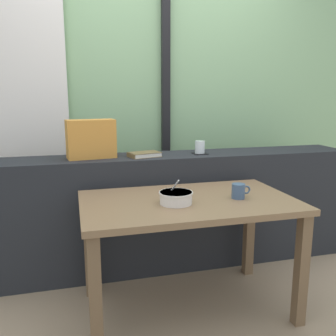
{
  "coord_description": "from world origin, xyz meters",
  "views": [
    {
      "loc": [
        -0.65,
        -1.94,
        1.27
      ],
      "look_at": [
        -0.05,
        0.33,
        0.79
      ],
      "focal_mm": 38.8,
      "sensor_mm": 36.0,
      "label": 1
    }
  ],
  "objects_px": {
    "coaster_square": "(200,154)",
    "throw_pillow": "(91,139)",
    "breakfast_table": "(188,216)",
    "juice_glass": "(200,148)",
    "closed_book": "(144,154)",
    "ceramic_mug": "(239,191)",
    "soup_bowl": "(176,198)"
  },
  "relations": [
    {
      "from": "throw_pillow",
      "to": "soup_bowl",
      "type": "bearing_deg",
      "value": -58.35
    },
    {
      "from": "coaster_square",
      "to": "closed_book",
      "type": "relative_size",
      "value": 0.42
    },
    {
      "from": "closed_book",
      "to": "ceramic_mug",
      "type": "relative_size",
      "value": 2.11
    },
    {
      "from": "breakfast_table",
      "to": "juice_glass",
      "type": "height_order",
      "value": "juice_glass"
    },
    {
      "from": "throw_pillow",
      "to": "ceramic_mug",
      "type": "bearing_deg",
      "value": -39.86
    },
    {
      "from": "soup_bowl",
      "to": "ceramic_mug",
      "type": "height_order",
      "value": "soup_bowl"
    },
    {
      "from": "closed_book",
      "to": "throw_pillow",
      "type": "bearing_deg",
      "value": 173.0
    },
    {
      "from": "ceramic_mug",
      "to": "soup_bowl",
      "type": "bearing_deg",
      "value": -178.94
    },
    {
      "from": "breakfast_table",
      "to": "ceramic_mug",
      "type": "bearing_deg",
      "value": -10.36
    },
    {
      "from": "soup_bowl",
      "to": "throw_pillow",
      "type": "bearing_deg",
      "value": 121.65
    },
    {
      "from": "juice_glass",
      "to": "breakfast_table",
      "type": "bearing_deg",
      "value": -115.27
    },
    {
      "from": "soup_bowl",
      "to": "ceramic_mug",
      "type": "xyz_separation_m",
      "value": [
        0.38,
        0.01,
        0.01
      ]
    },
    {
      "from": "ceramic_mug",
      "to": "juice_glass",
      "type": "bearing_deg",
      "value": 91.14
    },
    {
      "from": "coaster_square",
      "to": "soup_bowl",
      "type": "bearing_deg",
      "value": -119.73
    },
    {
      "from": "soup_bowl",
      "to": "breakfast_table",
      "type": "bearing_deg",
      "value": 33.01
    },
    {
      "from": "closed_book",
      "to": "ceramic_mug",
      "type": "bearing_deg",
      "value": -54.99
    },
    {
      "from": "breakfast_table",
      "to": "throw_pillow",
      "type": "bearing_deg",
      "value": 129.62
    },
    {
      "from": "coaster_square",
      "to": "throw_pillow",
      "type": "relative_size",
      "value": 0.31
    },
    {
      "from": "coaster_square",
      "to": "soup_bowl",
      "type": "xyz_separation_m",
      "value": [
        -0.36,
        -0.64,
        -0.13
      ]
    },
    {
      "from": "breakfast_table",
      "to": "closed_book",
      "type": "bearing_deg",
      "value": 104.31
    },
    {
      "from": "closed_book",
      "to": "throw_pillow",
      "type": "relative_size",
      "value": 0.74
    },
    {
      "from": "coaster_square",
      "to": "ceramic_mug",
      "type": "relative_size",
      "value": 0.88
    },
    {
      "from": "breakfast_table",
      "to": "juice_glass",
      "type": "relative_size",
      "value": 13.4
    },
    {
      "from": "juice_glass",
      "to": "closed_book",
      "type": "relative_size",
      "value": 0.38
    },
    {
      "from": "closed_book",
      "to": "ceramic_mug",
      "type": "xyz_separation_m",
      "value": [
        0.43,
        -0.61,
        -0.13
      ]
    },
    {
      "from": "coaster_square",
      "to": "ceramic_mug",
      "type": "bearing_deg",
      "value": -88.86
    },
    {
      "from": "breakfast_table",
      "to": "coaster_square",
      "type": "xyz_separation_m",
      "value": [
        0.27,
        0.58,
        0.26
      ]
    },
    {
      "from": "closed_book",
      "to": "ceramic_mug",
      "type": "distance_m",
      "value": 0.76
    },
    {
      "from": "ceramic_mug",
      "to": "closed_book",
      "type": "bearing_deg",
      "value": 125.01
    },
    {
      "from": "breakfast_table",
      "to": "coaster_square",
      "type": "height_order",
      "value": "coaster_square"
    },
    {
      "from": "coaster_square",
      "to": "soup_bowl",
      "type": "distance_m",
      "value": 0.74
    },
    {
      "from": "juice_glass",
      "to": "closed_book",
      "type": "bearing_deg",
      "value": -177.36
    }
  ]
}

